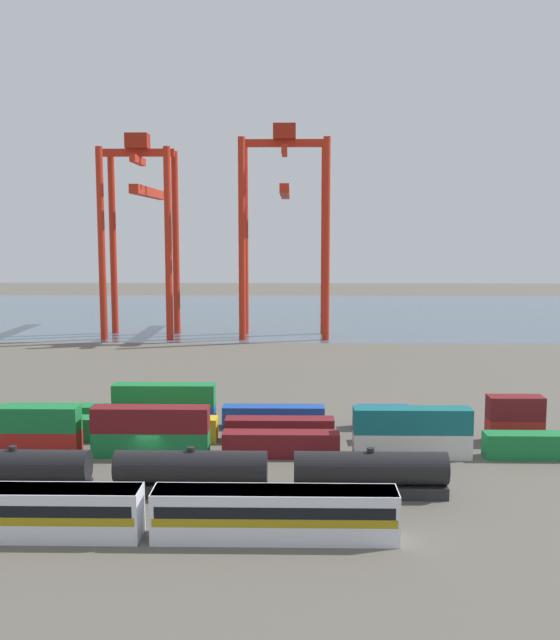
% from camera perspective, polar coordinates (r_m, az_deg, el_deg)
% --- Properties ---
extents(ground_plane, '(420.00, 420.00, 0.00)m').
position_cam_1_polar(ground_plane, '(114.98, -6.44, -4.74)').
color(ground_plane, '#5B564C').
extents(harbour_water, '(400.00, 110.00, 0.01)m').
position_cam_1_polar(harbour_water, '(207.02, -3.09, 0.55)').
color(harbour_water, '#475B6B').
rests_on(harbour_water, ground_plane).
extents(passenger_train, '(57.68, 3.14, 3.90)m').
position_cam_1_polar(passenger_train, '(60.99, -19.63, -13.78)').
color(passenger_train, silver).
rests_on(passenger_train, ground_plane).
extents(freight_tank_row, '(61.02, 2.90, 4.36)m').
position_cam_1_polar(freight_tank_row, '(68.15, -13.68, -11.41)').
color(freight_tank_row, '#232326').
rests_on(freight_tank_row, ground_plane).
extents(shipping_container_2, '(12.10, 2.44, 2.60)m').
position_cam_1_polar(shipping_container_2, '(82.01, -19.45, -9.00)').
color(shipping_container_2, '#AD211C').
rests_on(shipping_container_2, ground_plane).
extents(shipping_container_3, '(12.10, 2.44, 2.60)m').
position_cam_1_polar(shipping_container_3, '(81.34, -19.52, -7.24)').
color(shipping_container_3, '#197538').
rests_on(shipping_container_3, shipping_container_2).
extents(shipping_container_4, '(12.10, 2.44, 2.60)m').
position_cam_1_polar(shipping_container_4, '(78.37, -10.01, -9.45)').
color(shipping_container_4, '#197538').
rests_on(shipping_container_4, ground_plane).
extents(shipping_container_5, '(12.10, 2.44, 2.60)m').
position_cam_1_polar(shipping_container_5, '(77.68, -10.05, -7.61)').
color(shipping_container_5, maroon).
rests_on(shipping_container_5, shipping_container_4).
extents(shipping_container_6, '(12.10, 2.44, 2.60)m').
position_cam_1_polar(shipping_container_6, '(76.98, 0.07, -9.64)').
color(shipping_container_6, maroon).
rests_on(shipping_container_6, ground_plane).
extents(shipping_container_7, '(12.10, 2.44, 2.60)m').
position_cam_1_polar(shipping_container_7, '(77.94, 10.22, -9.55)').
color(shipping_container_7, silver).
rests_on(shipping_container_7, ground_plane).
extents(shipping_container_8, '(12.10, 2.44, 2.60)m').
position_cam_1_polar(shipping_container_8, '(77.24, 10.26, -7.70)').
color(shipping_container_8, '#146066').
rests_on(shipping_container_8, shipping_container_7).
extents(shipping_container_9, '(12.10, 2.44, 2.60)m').
position_cam_1_polar(shipping_container_9, '(81.19, 19.81, -9.18)').
color(shipping_container_9, '#197538').
rests_on(shipping_container_9, ground_plane).
extents(shipping_container_15, '(12.10, 2.44, 2.60)m').
position_cam_1_polar(shipping_container_15, '(86.82, -17.66, -8.04)').
color(shipping_container_15, '#197538').
rests_on(shipping_container_15, ground_plane).
extents(shipping_container_16, '(12.10, 2.44, 2.60)m').
position_cam_1_polar(shipping_container_16, '(83.61, -9.09, -8.38)').
color(shipping_container_16, gold).
rests_on(shipping_container_16, ground_plane).
extents(shipping_container_17, '(12.10, 2.44, 2.60)m').
position_cam_1_polar(shipping_container_17, '(82.36, -0.03, -8.52)').
color(shipping_container_17, maroon).
rests_on(shipping_container_17, ground_plane).
extents(shipping_container_18, '(6.04, 2.44, 2.60)m').
position_cam_1_polar(shipping_container_18, '(83.15, 9.08, -8.46)').
color(shipping_container_18, '#1C4299').
rests_on(shipping_container_18, ground_plane).
extents(shipping_container_19, '(6.04, 2.44, 2.60)m').
position_cam_1_polar(shipping_container_19, '(85.93, 17.80, -8.21)').
color(shipping_container_19, '#AD211C').
rests_on(shipping_container_19, ground_plane).
extents(shipping_container_20, '(6.04, 2.44, 2.60)m').
position_cam_1_polar(shipping_container_20, '(85.29, 17.86, -6.52)').
color(shipping_container_20, maroon).
rests_on(shipping_container_20, shipping_container_19).
extents(shipping_container_23, '(12.10, 2.44, 2.60)m').
position_cam_1_polar(shipping_container_23, '(92.22, -17.05, -7.14)').
color(shipping_container_23, '#197538').
rests_on(shipping_container_23, ground_plane).
extents(shipping_container_24, '(12.10, 2.44, 2.60)m').
position_cam_1_polar(shipping_container_24, '(89.08, -8.99, -7.41)').
color(shipping_container_24, '#1C4299').
rests_on(shipping_container_24, ground_plane).
extents(shipping_container_25, '(12.10, 2.44, 2.60)m').
position_cam_1_polar(shipping_container_25, '(88.47, -9.02, -5.78)').
color(shipping_container_25, '#197538').
rests_on(shipping_container_25, shipping_container_24).
extents(shipping_container_26, '(12.10, 2.44, 2.60)m').
position_cam_1_polar(shipping_container_26, '(87.78, -0.51, -7.54)').
color(shipping_container_26, '#1C4299').
rests_on(shipping_container_26, ground_plane).
extents(shipping_container_27, '(6.04, 2.44, 2.60)m').
position_cam_1_polar(shipping_container_27, '(88.40, 8.04, -7.51)').
color(shipping_container_27, '#1C4299').
rests_on(shipping_container_27, ground_plane).
extents(gantry_crane_west, '(15.77, 35.11, 43.83)m').
position_cam_1_polar(gantry_crane_west, '(165.65, -10.73, 8.07)').
color(gantry_crane_west, red).
rests_on(gantry_crane_west, ground_plane).
extents(gantry_crane_central, '(19.37, 32.79, 45.76)m').
position_cam_1_polar(gantry_crane_central, '(161.84, 0.36, 8.51)').
color(gantry_crane_central, red).
rests_on(gantry_crane_central, ground_plane).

